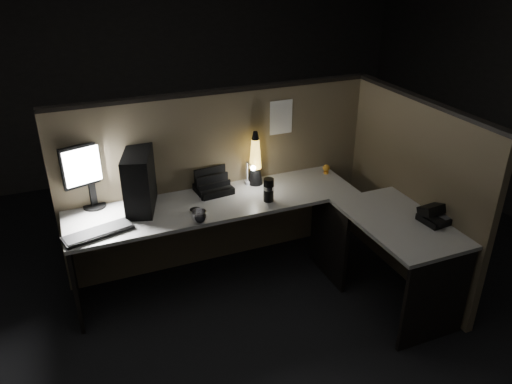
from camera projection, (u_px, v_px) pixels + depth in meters
name	position (u px, v px, depth m)	size (l,w,h in m)	color
floor	(263.00, 317.00, 3.80)	(6.00, 6.00, 0.00)	black
room_shell	(264.00, 111.00, 3.08)	(6.00, 6.00, 6.00)	silver
partition_back	(220.00, 180.00, 4.23)	(2.66, 0.06, 1.50)	brown
partition_right	(411.00, 194.00, 4.00)	(0.06, 1.66, 1.50)	brown
desk	(272.00, 231.00, 3.81)	(2.60, 1.60, 0.73)	beige
pc_tower	(139.00, 181.00, 3.73)	(0.19, 0.43, 0.45)	black
monitor	(89.00, 169.00, 3.72)	(0.39, 0.17, 0.51)	black
keyboard	(98.00, 233.00, 3.47)	(0.48, 0.16, 0.02)	black
mouse	(196.00, 210.00, 3.76)	(0.09, 0.07, 0.04)	black
clip_lamp	(250.00, 173.00, 4.09)	(0.04, 0.18, 0.22)	silver
organizer	(213.00, 186.00, 4.06)	(0.30, 0.27, 0.21)	black
lava_lamp	(255.00, 163.00, 4.13)	(0.12, 0.12, 0.46)	black
travel_mug	(269.00, 190.00, 3.89)	(0.08, 0.08, 0.19)	black
steel_mug	(199.00, 217.00, 3.61)	(0.11, 0.11, 0.09)	silver
figurine	(326.00, 168.00, 4.38)	(0.06, 0.06, 0.06)	orange
pinned_paper	(281.00, 117.00, 4.17)	(0.20, 0.00, 0.29)	white
desk_phone	(435.00, 215.00, 3.63)	(0.24, 0.25, 0.13)	black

